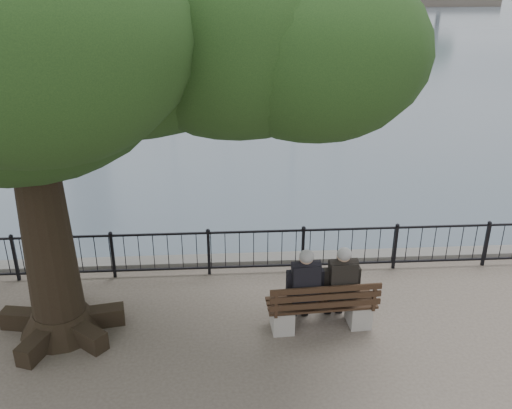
{
  "coord_description": "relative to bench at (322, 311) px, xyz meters",
  "views": [
    {
      "loc": [
        -0.66,
        -8.1,
        6.34
      ],
      "look_at": [
        0.0,
        2.5,
        1.6
      ],
      "focal_mm": 40.0,
      "sensor_mm": 36.0,
      "label": 1
    }
  ],
  "objects": [
    {
      "name": "person_right",
      "position": [
        0.33,
        0.13,
        0.4
      ],
      "size": [
        0.5,
        0.84,
        1.66
      ],
      "color": "black",
      "rests_on": "ground"
    },
    {
      "name": "person_left",
      "position": [
        -0.33,
        0.09,
        0.4
      ],
      "size": [
        0.5,
        0.84,
        1.66
      ],
      "color": "black",
      "rests_on": "ground"
    },
    {
      "name": "harbor",
      "position": [
        -1.07,
        2.54,
        -0.86
      ],
      "size": [
        260.0,
        260.0,
        1.2
      ],
      "color": "#565553",
      "rests_on": "ground"
    },
    {
      "name": "lion_monument",
      "position": [
        0.93,
        49.47,
        0.91
      ],
      "size": [
        6.16,
        6.16,
        9.04
      ],
      "color": "#565553",
      "rests_on": "ground"
    },
    {
      "name": "sailboat_h",
      "position": [
        -7.62,
        41.37,
        -1.02
      ],
      "size": [
        2.23,
        4.91,
        11.0
      ],
      "color": "silver",
      "rests_on": "ground"
    },
    {
      "name": "tree",
      "position": [
        -3.96,
        0.34,
        5.0
      ],
      "size": [
        9.99,
        6.98,
        8.16
      ],
      "color": "black",
      "rests_on": "ground"
    },
    {
      "name": "sailboat_b",
      "position": [
        -4.71,
        25.53,
        -1.01
      ],
      "size": [
        1.75,
        5.59,
        12.5
      ],
      "color": "silver",
      "rests_on": "ground"
    },
    {
      "name": "sailboat_g",
      "position": [
        7.54,
        34.36,
        -1.08
      ],
      "size": [
        3.15,
        5.01,
        8.75
      ],
      "color": "silver",
      "rests_on": "ground"
    },
    {
      "name": "sailboat_e",
      "position": [
        -15.72,
        31.19,
        -1.01
      ],
      "size": [
        3.13,
        4.94,
        11.35
      ],
      "color": "silver",
      "rests_on": "ground"
    },
    {
      "name": "sailboat_d",
      "position": [
        6.01,
        28.42,
        -1.06
      ],
      "size": [
        2.04,
        5.41,
        10.15
      ],
      "color": "silver",
      "rests_on": "ground"
    },
    {
      "name": "sailboat_f",
      "position": [
        -1.42,
        32.69,
        -1.04
      ],
      "size": [
        3.35,
        6.19,
        11.5
      ],
      "color": "silver",
      "rests_on": "ground"
    },
    {
      "name": "bench",
      "position": [
        0.0,
        0.0,
        0.0
      ],
      "size": [
        2.01,
        0.71,
        1.04
      ],
      "color": "gray",
      "rests_on": "ground"
    },
    {
      "name": "railing",
      "position": [
        -1.07,
        2.04,
        0.19
      ],
      "size": [
        22.06,
        0.06,
        1.0
      ],
      "color": "black",
      "rests_on": "ground"
    },
    {
      "name": "sailboat_c",
      "position": [
        2.13,
        21.19,
        -1.04
      ],
      "size": [
        2.68,
        6.34,
        11.55
      ],
      "color": "silver",
      "rests_on": "ground"
    },
    {
      "name": "sailboat_a",
      "position": [
        -10.2,
        17.22,
        -1.07
      ],
      "size": [
        1.92,
        5.47,
        9.86
      ],
      "color": "silver",
      "rests_on": "ground"
    }
  ]
}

